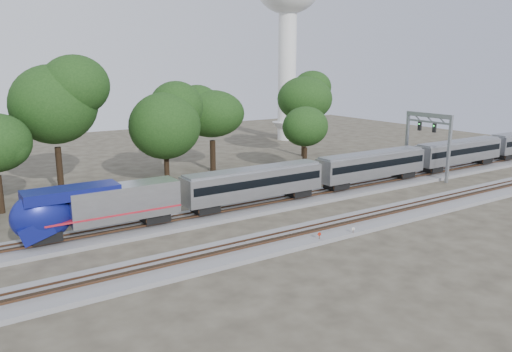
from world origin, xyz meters
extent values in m
plane|color=#383328|center=(0.00, 0.00, 0.00)|extent=(160.00, 160.00, 0.00)
cube|color=slate|center=(0.00, 6.00, 0.20)|extent=(160.00, 5.00, 0.40)
cube|color=brown|center=(0.00, 5.28, 0.66)|extent=(160.00, 0.08, 0.15)
cube|color=brown|center=(0.00, 6.72, 0.66)|extent=(160.00, 0.08, 0.15)
cube|color=slate|center=(0.00, -4.00, 0.20)|extent=(160.00, 5.00, 0.40)
cube|color=brown|center=(0.00, -4.72, 0.66)|extent=(160.00, 0.08, 0.15)
cube|color=brown|center=(0.00, -3.28, 0.66)|extent=(160.00, 0.08, 0.15)
cube|color=#BBBDC2|center=(-10.76, 6.00, 3.15)|extent=(10.08, 2.85, 3.14)
ellipsoid|color=navy|center=(-17.98, 6.00, 2.92)|extent=(5.13, 2.97, 4.37)
cube|color=navy|center=(-15.41, 6.00, 4.63)|extent=(8.08, 2.79, 0.95)
cube|color=black|center=(-17.51, 6.00, 3.87)|extent=(0.42, 2.19, 1.24)
cube|color=maroon|center=(-11.90, 6.00, 2.35)|extent=(12.36, 2.89, 0.17)
cube|color=black|center=(-17.84, 6.00, 1.16)|extent=(2.47, 2.09, 0.86)
cube|color=black|center=(-7.86, 6.00, 1.16)|extent=(2.47, 2.09, 0.86)
cube|color=#BBBDC2|center=(3.64, 6.00, 3.01)|extent=(16.54, 2.85, 2.85)
cube|color=black|center=(3.64, 6.00, 3.30)|extent=(15.97, 2.90, 0.86)
cube|color=gray|center=(3.64, 6.00, 4.49)|extent=(16.16, 2.28, 0.33)
cube|color=black|center=(-2.35, 6.00, 1.16)|extent=(2.47, 2.09, 0.86)
cube|color=black|center=(9.63, 6.00, 1.16)|extent=(2.47, 2.09, 0.86)
cube|color=#BBBDC2|center=(21.55, 6.00, 3.01)|extent=(16.54, 2.85, 2.85)
cube|color=black|center=(21.55, 6.00, 3.30)|extent=(15.97, 2.90, 0.86)
cube|color=gray|center=(21.55, 6.00, 4.49)|extent=(16.16, 2.28, 0.33)
cube|color=black|center=(15.56, 6.00, 1.16)|extent=(2.47, 2.09, 0.86)
cube|color=black|center=(27.54, 6.00, 1.16)|extent=(2.47, 2.09, 0.86)
cube|color=#BBBDC2|center=(39.46, 6.00, 3.01)|extent=(16.54, 2.85, 2.85)
cube|color=black|center=(39.46, 6.00, 3.30)|extent=(15.97, 2.90, 0.86)
cube|color=gray|center=(39.46, 6.00, 4.49)|extent=(16.16, 2.28, 0.33)
cube|color=black|center=(33.47, 6.00, 1.16)|extent=(2.47, 2.09, 0.86)
cube|color=black|center=(45.45, 6.00, 1.16)|extent=(2.47, 2.09, 0.86)
cube|color=black|center=(51.39, 6.00, 1.16)|extent=(2.47, 2.09, 0.86)
cylinder|color=#512D19|center=(2.74, -5.99, 0.46)|extent=(0.06, 0.06, 0.91)
cylinder|color=#A21A0B|center=(2.74, -5.99, 0.86)|extent=(0.32, 0.10, 0.32)
cylinder|color=#512D19|center=(6.45, -6.39, 0.41)|extent=(0.05, 0.05, 0.82)
cylinder|color=silver|center=(6.45, -6.39, 0.77)|extent=(0.29, 0.09, 0.29)
cube|color=#512D19|center=(7.30, -5.86, 0.15)|extent=(0.53, 0.36, 0.30)
cylinder|color=silver|center=(37.41, 45.65, 12.93)|extent=(3.69, 3.69, 25.86)
cone|color=silver|center=(37.41, 45.65, 1.85)|extent=(5.91, 5.91, 3.69)
cube|color=gray|center=(32.11, 2.48, 4.53)|extent=(0.35, 0.35, 9.06)
cube|color=gray|center=(32.11, 9.52, 4.53)|extent=(0.35, 0.35, 9.06)
cube|color=gray|center=(32.11, 6.00, 8.75)|extent=(0.40, 7.45, 0.60)
cube|color=gray|center=(32.11, 6.00, 7.85)|extent=(0.25, 7.45, 0.25)
cube|color=black|center=(31.81, 4.79, 7.14)|extent=(0.25, 0.50, 1.21)
cube|color=black|center=(31.81, 7.21, 7.14)|extent=(0.25, 0.50, 1.21)
cylinder|color=black|center=(-19.69, 19.68, 2.05)|extent=(0.70, 0.70, 4.09)
cylinder|color=black|center=(-12.61, 24.07, 2.95)|extent=(0.70, 0.70, 5.90)
ellipsoid|color=black|center=(-12.61, 24.07, 10.95)|extent=(11.12, 11.12, 9.45)
cylinder|color=black|center=(-0.17, 20.87, 2.14)|extent=(0.70, 0.70, 4.27)
ellipsoid|color=black|center=(-0.17, 20.87, 7.93)|extent=(8.05, 8.05, 6.84)
cylinder|color=black|center=(9.48, 26.28, 2.29)|extent=(0.70, 0.70, 4.58)
ellipsoid|color=black|center=(9.48, 26.28, 8.50)|extent=(8.63, 8.63, 7.33)
cylinder|color=black|center=(20.34, 18.14, 1.82)|extent=(0.70, 0.70, 3.63)
ellipsoid|color=black|center=(20.34, 18.14, 6.75)|extent=(6.85, 6.85, 5.82)
cylinder|color=black|center=(28.28, 28.32, 2.64)|extent=(0.70, 0.70, 5.28)
ellipsoid|color=black|center=(28.28, 28.32, 9.81)|extent=(9.97, 9.97, 8.47)
camera|label=1|loc=(-24.95, -38.02, 15.64)|focal=35.00mm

